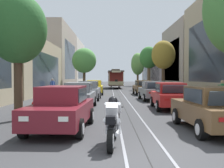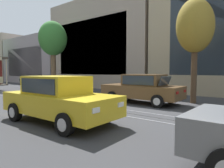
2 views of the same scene
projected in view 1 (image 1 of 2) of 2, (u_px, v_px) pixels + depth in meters
ground_plane at (117, 92)px, 32.93m from camera, size 166.16×166.16×0.00m
trolley_track_rails at (116, 90)px, 37.58m from camera, size 1.14×74.46×0.01m
building_facade_left at (49, 60)px, 40.87m from camera, size 5.66×66.16×10.61m
building_facade_right at (192, 60)px, 35.99m from camera, size 5.77×66.16×9.76m
parked_car_maroon_near_left at (62, 108)px, 9.38m from camera, size 2.14×4.42×1.58m
parked_car_grey_second_left at (79, 95)px, 15.90m from camera, size 2.07×4.39×1.58m
parked_car_grey_mid_left at (89, 90)px, 21.93m from camera, size 2.05×4.38×1.58m
parked_car_yellow_fourth_left at (94, 87)px, 28.50m from camera, size 2.07×4.39×1.58m
parked_car_brown_near_right at (212, 108)px, 9.19m from camera, size 2.07×4.39×1.58m
parked_car_red_second_right at (170, 96)px, 15.55m from camera, size 2.12×4.41×1.58m
parked_car_grey_mid_right at (153, 91)px, 21.48m from camera, size 2.10×4.40×1.58m
parked_car_brown_fourth_right at (143, 87)px, 28.32m from camera, size 2.08×4.39×1.58m
street_tree_kerb_left_near at (18, 30)px, 11.35m from camera, size 2.56×2.10×5.57m
street_tree_kerb_left_second at (84, 61)px, 39.55m from camera, size 3.70×3.21×6.37m
street_tree_kerb_right_second at (163, 55)px, 26.06m from camera, size 2.37×1.92×5.61m
street_tree_kerb_right_mid at (149, 58)px, 39.55m from camera, size 2.89×2.33×6.61m
street_tree_kerb_right_fourth at (138, 64)px, 55.24m from camera, size 2.85×3.11×7.12m
cable_car_trolley at (115, 79)px, 45.76m from camera, size 2.72×9.16×3.28m
motorcycle_with_rider at (113, 122)px, 7.21m from camera, size 0.59×1.99×1.37m
pedestrian_on_left_pavement at (52, 86)px, 28.85m from camera, size 0.55×0.38×1.74m
pedestrian_on_right_pavement at (222, 91)px, 16.94m from camera, size 0.55×0.41×1.72m
fire_hydrant at (34, 111)px, 11.47m from camera, size 0.40×0.22×0.84m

